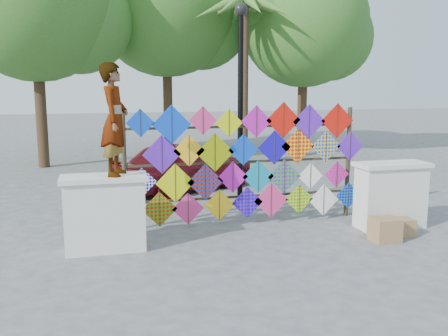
{
  "coord_description": "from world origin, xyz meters",
  "views": [
    {
      "loc": [
        -2.8,
        -8.52,
        2.79
      ],
      "look_at": [
        -0.43,
        0.6,
        1.18
      ],
      "focal_mm": 40.0,
      "sensor_mm": 36.0,
      "label": 1
    }
  ],
  "objects": [
    {
      "name": "parapet_right",
      "position": [
        2.7,
        -0.2,
        0.65
      ],
      "size": [
        1.4,
        0.65,
        1.28
      ],
      "color": "white",
      "rests_on": "ground"
    },
    {
      "name": "tree_west",
      "position": [
        -4.4,
        9.03,
        5.38
      ],
      "size": [
        5.85,
        5.2,
        8.01
      ],
      "color": "#45301D",
      "rests_on": "ground"
    },
    {
      "name": "sedan",
      "position": [
        -0.54,
        4.25,
        0.66
      ],
      "size": [
        4.14,
        3.03,
        1.31
      ],
      "primitive_type": "imported",
      "rotation": [
        0.0,
        0.0,
        2.01
      ],
      "color": "maroon",
      "rests_on": "ground"
    },
    {
      "name": "cardboard_box_far",
      "position": [
        2.63,
        -0.73,
        0.16
      ],
      "size": [
        0.38,
        0.35,
        0.32
      ],
      "primitive_type": "cube",
      "color": "#9C7F4B",
      "rests_on": "ground"
    },
    {
      "name": "lamppost",
      "position": [
        0.3,
        2.0,
        2.69
      ],
      "size": [
        0.28,
        0.28,
        4.46
      ],
      "color": "black",
      "rests_on": "ground"
    },
    {
      "name": "cardboard_box_near",
      "position": [
        2.13,
        -0.94,
        0.21
      ],
      "size": [
        0.47,
        0.42,
        0.42
      ],
      "primitive_type": "cube",
      "color": "#9C7F4B",
      "rests_on": "ground"
    },
    {
      "name": "tree_mid",
      "position": [
        0.11,
        11.03,
        5.77
      ],
      "size": [
        6.3,
        5.6,
        8.61
      ],
      "color": "#45301D",
      "rests_on": "ground"
    },
    {
      "name": "tree_east",
      "position": [
        5.09,
        9.53,
        4.99
      ],
      "size": [
        5.4,
        4.8,
        7.42
      ],
      "color": "#45301D",
      "rests_on": "ground"
    },
    {
      "name": "parapet_left",
      "position": [
        -2.7,
        -0.2,
        0.65
      ],
      "size": [
        1.4,
        0.65,
        1.28
      ],
      "color": "white",
      "rests_on": "ground"
    },
    {
      "name": "kite_rack",
      "position": [
        0.08,
        0.73,
        1.23
      ],
      "size": [
        4.93,
        0.24,
        2.42
      ],
      "color": "#332B1C",
      "rests_on": "ground"
    },
    {
      "name": "palm_tree",
      "position": [
        2.2,
        8.0,
        4.95
      ],
      "size": [
        3.62,
        3.62,
        5.83
      ],
      "color": "#45301D",
      "rests_on": "ground"
    },
    {
      "name": "vendor_woman",
      "position": [
        -2.48,
        -0.2,
        2.2
      ],
      "size": [
        0.6,
        0.76,
        1.84
      ],
      "primitive_type": "imported",
      "rotation": [
        0.0,
        0.0,
        1.3
      ],
      "color": "#99999E",
      "rests_on": "parapet_left"
    },
    {
      "name": "ground",
      "position": [
        0.0,
        0.0,
        0.0
      ],
      "size": [
        80.0,
        80.0,
        0.0
      ],
      "primitive_type": "plane",
      "color": "gray",
      "rests_on": "ground"
    }
  ]
}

